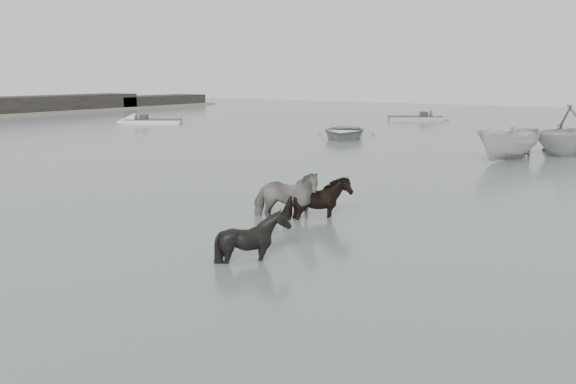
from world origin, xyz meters
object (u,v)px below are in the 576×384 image
(pony_black, at_px, (253,227))
(pony_pinto, at_px, (285,189))
(rowboat_lead, at_px, (344,130))
(pony_dark, at_px, (318,191))

(pony_black, bearing_deg, pony_pinto, 15.04)
(rowboat_lead, bearing_deg, pony_black, -87.55)
(pony_pinto, xyz_separation_m, pony_dark, (0.79, 0.42, -0.06))
(pony_pinto, bearing_deg, pony_black, -171.45)
(pony_black, distance_m, rowboat_lead, 26.77)
(pony_pinto, distance_m, pony_black, 4.05)
(pony_black, bearing_deg, rowboat_lead, 15.66)
(pony_dark, height_order, rowboat_lead, pony_dark)
(pony_pinto, height_order, pony_dark, pony_pinto)
(pony_pinto, xyz_separation_m, rowboat_lead, (-9.51, 20.63, -0.31))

